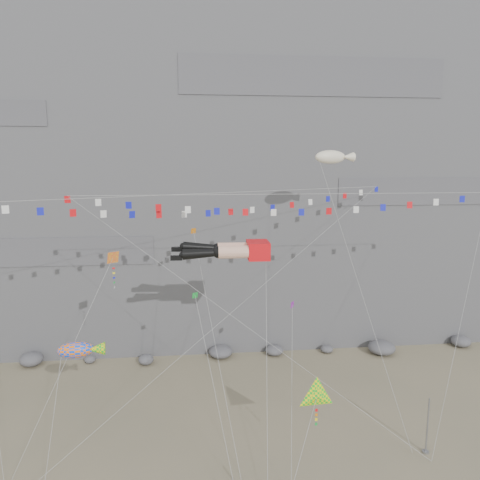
{
  "coord_description": "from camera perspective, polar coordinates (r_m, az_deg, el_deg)",
  "views": [
    {
      "loc": [
        -3.04,
        -31.48,
        21.51
      ],
      "look_at": [
        1.29,
        9.0,
        14.47
      ],
      "focal_mm": 35.0,
      "sensor_mm": 36.0,
      "label": 1
    }
  ],
  "objects": [
    {
      "name": "small_kite_b",
      "position": [
        38.78,
        6.39,
        -8.14
      ],
      "size": [
        2.74,
        10.71,
        14.14
      ],
      "color": "purple",
      "rests_on": "ground"
    },
    {
      "name": "ground",
      "position": [
        38.25,
        -0.54,
        -24.41
      ],
      "size": [
        120.0,
        120.0,
        0.0
      ],
      "primitive_type": "plane",
      "color": "gray",
      "rests_on": "ground"
    },
    {
      "name": "anchor_pole_right",
      "position": [
        39.47,
        21.89,
        -20.27
      ],
      "size": [
        0.12,
        0.12,
        4.36
      ],
      "primitive_type": "cylinder",
      "color": "gray",
      "rests_on": "ground"
    },
    {
      "name": "talus_boulders",
      "position": [
        52.88,
        -2.38,
        -13.48
      ],
      "size": [
        60.0,
        3.0,
        1.2
      ],
      "primitive_type": null,
      "color": "slate",
      "rests_on": "ground"
    },
    {
      "name": "flag_banner_upper",
      "position": [
        39.78,
        -2.54,
        5.73
      ],
      "size": [
        33.84,
        20.0,
        26.47
      ],
      "color": "red",
      "rests_on": "ground"
    },
    {
      "name": "legs_kite",
      "position": [
        36.65,
        -1.09,
        -1.28
      ],
      "size": [
        7.7,
        13.43,
        18.85
      ],
      "rotation": [
        0.0,
        0.0,
        -0.02
      ],
      "color": "red",
      "rests_on": "ground"
    },
    {
      "name": "harlequin_kite",
      "position": [
        34.8,
        -15.27,
        -2.18
      ],
      "size": [
        7.71,
        6.15,
        16.79
      ],
      "color": "red",
      "rests_on": "ground"
    },
    {
      "name": "flag_banner_lower",
      "position": [
        37.96,
        5.88,
        5.56
      ],
      "size": [
        34.4,
        8.38,
        22.38
      ],
      "color": "red",
      "rests_on": "ground"
    },
    {
      "name": "small_kite_a",
      "position": [
        40.28,
        -5.57,
        0.44
      ],
      "size": [
        3.52,
        15.26,
        21.43
      ],
      "color": "orange",
      "rests_on": "ground"
    },
    {
      "name": "delta_kite",
      "position": [
        33.21,
        9.36,
        -18.32
      ],
      "size": [
        5.24,
        6.2,
        9.09
      ],
      "color": "yellow",
      "rests_on": "ground"
    },
    {
      "name": "cliff",
      "position": [
        63.64,
        -3.45,
        12.94
      ],
      "size": [
        80.0,
        28.0,
        50.0
      ],
      "primitive_type": "cube",
      "color": "slate",
      "rests_on": "ground"
    },
    {
      "name": "fish_windsock",
      "position": [
        34.8,
        -19.4,
        -12.54
      ],
      "size": [
        3.73,
        5.19,
        9.73
      ],
      "color": "orange",
      "rests_on": "ground"
    },
    {
      "name": "blimp_windsock",
      "position": [
        43.25,
        10.97,
        9.84
      ],
      "size": [
        5.67,
        12.72,
        24.79
      ],
      "color": "#F2E7C7",
      "rests_on": "ground"
    },
    {
      "name": "small_kite_c",
      "position": [
        35.94,
        -5.39,
        -7.28
      ],
      "size": [
        3.07,
        10.97,
        15.5
      ],
      "color": "green",
      "rests_on": "ground"
    }
  ]
}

